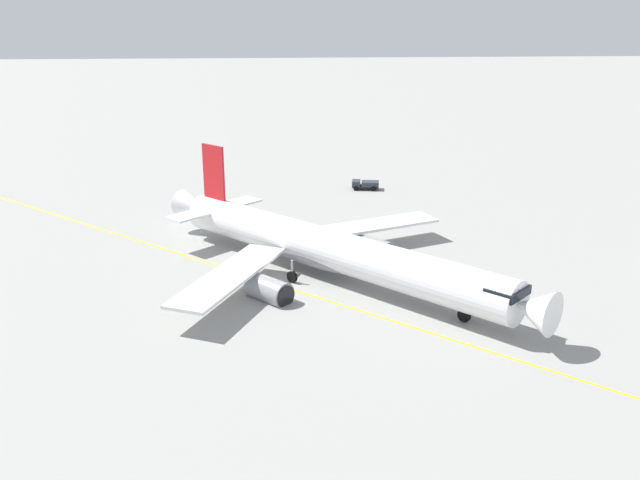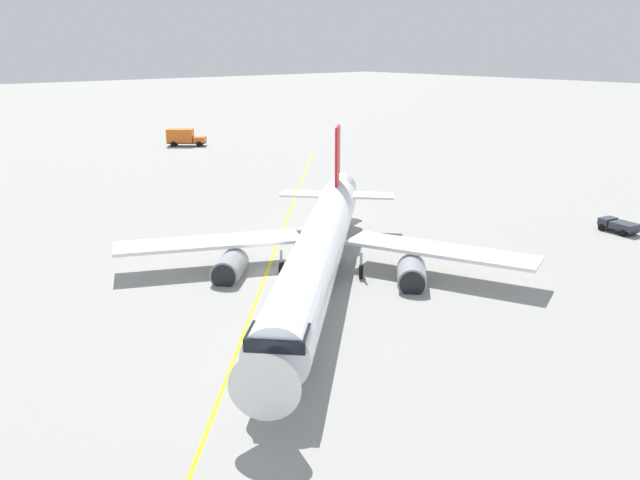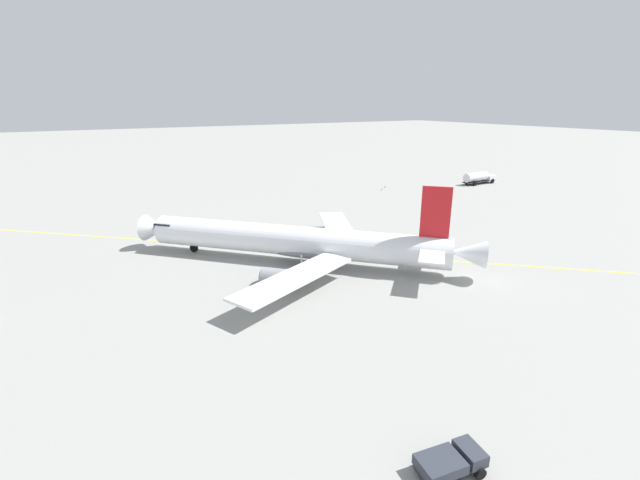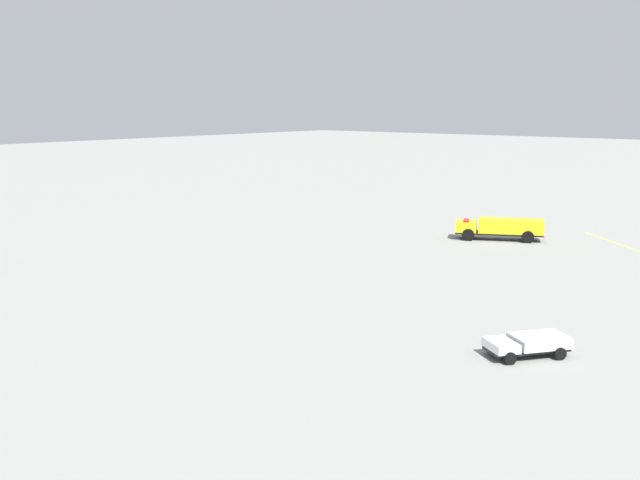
% 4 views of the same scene
% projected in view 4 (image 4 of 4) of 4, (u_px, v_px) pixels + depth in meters
% --- Properties ---
extents(pushback_tug_truck, '(4.93, 5.58, 1.30)m').
position_uv_depth(pushback_tug_truck, '(528.00, 344.00, 48.03)').
color(pushback_tug_truck, '#232326').
rests_on(pushback_tug_truck, ground_plane).
extents(fire_tender_truck, '(10.24, 7.06, 2.50)m').
position_uv_depth(fire_tender_truck, '(501.00, 227.00, 88.50)').
color(fire_tender_truck, '#232326').
rests_on(fire_tender_truck, ground_plane).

